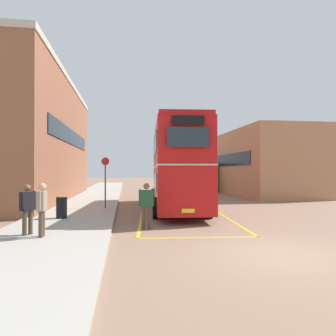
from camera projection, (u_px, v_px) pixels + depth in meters
ground_plane at (180, 201)px, 22.39m from camera, size 135.60×135.60×0.00m
sidewalk_left at (94, 198)px, 23.86m from camera, size 4.00×57.60×0.14m
brick_building_left at (32, 140)px, 22.72m from camera, size 5.84×19.11×9.05m
depot_building_right at (259, 163)px, 28.58m from camera, size 6.10×13.28×5.85m
double_decker_bus at (176, 166)px, 17.53m from camera, size 3.39×10.88×4.75m
single_deck_bus at (195, 176)px, 34.66m from camera, size 3.45×8.58×3.02m
pedestrian_boarding at (146, 202)px, 11.62m from camera, size 0.59×0.26×1.76m
pedestrian_waiting_near at (42, 206)px, 9.63m from camera, size 0.24×0.57×1.71m
pedestrian_waiting_far at (28, 206)px, 9.93m from camera, size 0.47×0.50×1.65m
litter_bin at (62, 207)px, 13.39m from camera, size 0.49×0.49×0.97m
bus_stop_sign at (105, 178)px, 17.04m from camera, size 0.44×0.08×2.84m
bay_marking_yellow at (181, 214)px, 15.56m from camera, size 5.14×13.04×0.01m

